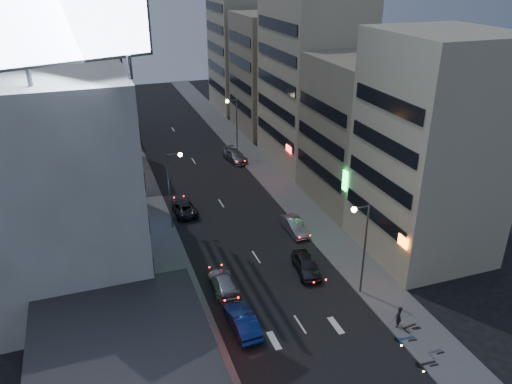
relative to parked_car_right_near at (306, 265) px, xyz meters
name	(u,v)px	position (x,y,z in m)	size (l,w,h in m)	color
ground	(324,361)	(-3.32, -10.21, -0.77)	(180.00, 180.00, 0.00)	black
sidewalk_left	(145,199)	(-11.32, 19.79, -0.71)	(4.00, 120.00, 0.12)	#4C4C4F
sidewalk_right	(274,180)	(4.68, 19.79, -0.71)	(4.00, 120.00, 0.12)	#4C4C4F
food_court	(109,368)	(-17.22, -8.21, 1.22)	(11.00, 13.00, 3.88)	#B4A78D
white_building	(45,167)	(-20.32, 9.79, 8.23)	(14.00, 24.00, 18.00)	silver
shophouse_near	(431,149)	(11.68, 0.29, 9.23)	(10.00, 11.00, 20.00)	#B4A78D
shophouse_mid	(366,132)	(12.18, 11.79, 7.23)	(11.00, 12.00, 16.00)	gray
shophouse_far	(312,80)	(11.68, 24.79, 10.23)	(10.00, 14.00, 22.00)	#B4A78D
far_left_a	(62,89)	(-18.82, 34.79, 9.23)	(11.00, 10.00, 20.00)	silver
far_left_b	(62,87)	(-19.32, 47.79, 6.73)	(12.00, 10.00, 15.00)	gray
far_right_a	(273,73)	(12.18, 39.79, 8.23)	(11.00, 12.00, 18.00)	gray
far_right_b	(248,41)	(12.68, 53.79, 11.23)	(12.00, 12.00, 24.00)	#B4A78D
billboard	(73,21)	(-16.31, -0.23, 20.89)	(9.52, 3.75, 6.20)	#595B60
street_lamp_right_near	(361,237)	(2.58, -4.21, 4.60)	(1.60, 0.44, 8.02)	#595B60
street_lamp_left	(173,180)	(-9.23, 11.79, 4.60)	(1.60, 0.44, 8.02)	#595B60
street_lamp_right_far	(234,119)	(2.58, 29.79, 4.60)	(1.60, 0.44, 8.02)	#595B60
parked_car_right_near	(306,265)	(0.00, 0.00, 0.00)	(1.81, 4.51, 1.54)	#2A2A2F
parked_car_right_mid	(295,226)	(1.88, 6.96, -0.06)	(1.51, 4.32, 1.42)	#A5A7AD
parked_car_left	(183,207)	(-7.82, 14.88, -0.09)	(2.26, 4.91, 1.36)	#232327
parked_car_right_far	(235,156)	(2.11, 27.96, -0.04)	(2.04, 5.01, 1.45)	#94989B
road_car_blue	(242,321)	(-7.62, -5.30, 0.00)	(1.63, 4.68, 1.54)	navy
road_car_silver	(223,283)	(-7.59, -0.04, -0.09)	(1.89, 4.65, 1.35)	#AEB2B6
person	(399,317)	(3.41, -8.92, 0.22)	(0.63, 0.41, 1.73)	black
scooter_black_a	(436,354)	(3.80, -12.79, -0.10)	(1.79, 0.60, 1.09)	black
scooter_silver_a	(442,343)	(4.92, -11.97, -0.12)	(1.72, 0.57, 1.05)	gray
scooter_blue	(415,329)	(3.92, -10.22, -0.08)	(1.87, 0.62, 1.14)	navy
scooter_black_b	(416,317)	(4.85, -9.09, -0.09)	(1.82, 0.61, 1.11)	black
scooter_silver_b	(419,319)	(4.95, -9.30, -0.11)	(1.75, 0.58, 1.07)	silver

